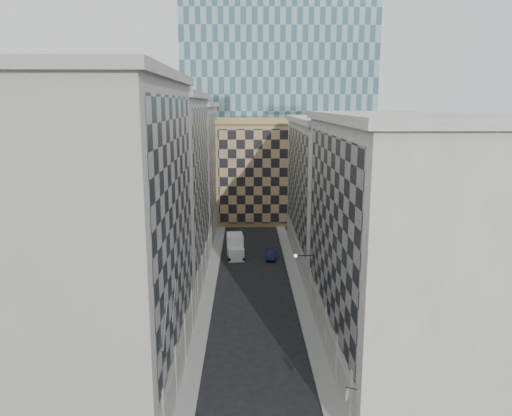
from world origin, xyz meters
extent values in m
cube|color=gray|center=(-5.25, 30.00, 0.07)|extent=(1.50, 100.00, 0.15)
cube|color=gray|center=(5.25, 30.00, 0.07)|extent=(1.50, 100.00, 0.15)
cube|color=#9C978C|center=(-11.00, 11.00, 11.50)|extent=(10.00, 22.00, 23.00)
cube|color=gray|center=(-6.12, 11.00, 13.00)|extent=(0.25, 19.36, 18.00)
cube|color=#9C978C|center=(-6.20, 11.00, 1.60)|extent=(0.45, 21.12, 3.20)
cube|color=#9C978C|center=(-11.00, 11.00, 23.35)|extent=(10.80, 22.80, 0.70)
cylinder|color=#9C978C|center=(-6.35, 8.25, 2.20)|extent=(0.90, 0.90, 4.40)
cylinder|color=#9C978C|center=(-6.35, 13.75, 2.20)|extent=(0.90, 0.90, 4.40)
cylinder|color=#9C978C|center=(-6.35, 19.25, 2.20)|extent=(0.90, 0.90, 4.40)
cube|color=gray|center=(-11.00, 33.00, 11.00)|extent=(10.00, 22.00, 22.00)
cube|color=gray|center=(-6.12, 33.00, 12.50)|extent=(0.25, 19.36, 17.00)
cube|color=gray|center=(-6.20, 33.00, 1.60)|extent=(0.45, 21.12, 3.20)
cube|color=gray|center=(-11.00, 33.00, 22.35)|extent=(10.80, 22.80, 0.70)
cylinder|color=gray|center=(-6.35, 24.75, 2.20)|extent=(0.90, 0.90, 4.40)
cylinder|color=gray|center=(-6.35, 30.25, 2.20)|extent=(0.90, 0.90, 4.40)
cylinder|color=gray|center=(-6.35, 35.75, 2.20)|extent=(0.90, 0.90, 4.40)
cylinder|color=gray|center=(-6.35, 41.25, 2.20)|extent=(0.90, 0.90, 4.40)
cube|color=#9C978C|center=(-11.00, 55.00, 10.50)|extent=(10.00, 22.00, 21.00)
cube|color=gray|center=(-6.12, 55.00, 12.00)|extent=(0.25, 19.36, 16.00)
cube|color=#9C978C|center=(-6.20, 55.00, 1.60)|extent=(0.45, 21.12, 3.20)
cube|color=#9C978C|center=(-11.00, 55.00, 21.35)|extent=(10.80, 22.80, 0.70)
cylinder|color=#9C978C|center=(-6.35, 46.75, 2.20)|extent=(0.90, 0.90, 4.40)
cylinder|color=#9C978C|center=(-6.35, 52.25, 2.20)|extent=(0.90, 0.90, 4.40)
cylinder|color=#9C978C|center=(-6.35, 57.75, 2.20)|extent=(0.90, 0.90, 4.40)
cylinder|color=#9C978C|center=(-6.35, 63.25, 2.20)|extent=(0.90, 0.90, 4.40)
cube|color=#A6A298|center=(11.00, 15.00, 10.00)|extent=(10.00, 26.00, 20.00)
cube|color=gray|center=(6.12, 15.00, 11.50)|extent=(0.25, 22.88, 15.00)
cube|color=#A6A298|center=(6.20, 15.00, 1.60)|extent=(0.45, 24.96, 3.20)
cube|color=#A6A298|center=(11.00, 15.00, 20.35)|extent=(10.80, 26.80, 0.70)
cylinder|color=#A6A298|center=(6.35, 4.60, 2.20)|extent=(0.90, 0.90, 4.40)
cylinder|color=#A6A298|center=(6.35, 9.80, 2.20)|extent=(0.90, 0.90, 4.40)
cylinder|color=#A6A298|center=(6.35, 15.00, 2.20)|extent=(0.90, 0.90, 4.40)
cylinder|color=#A6A298|center=(6.35, 20.20, 2.20)|extent=(0.90, 0.90, 4.40)
cylinder|color=#A6A298|center=(6.35, 25.40, 2.20)|extent=(0.90, 0.90, 4.40)
cube|color=#A6A298|center=(11.00, 42.00, 9.50)|extent=(10.00, 28.00, 19.00)
cube|color=gray|center=(6.12, 42.00, 11.00)|extent=(0.25, 24.64, 14.00)
cube|color=#A6A298|center=(6.20, 42.00, 1.60)|extent=(0.45, 26.88, 3.20)
cube|color=#A6A298|center=(11.00, 42.00, 19.35)|extent=(10.80, 28.80, 0.70)
cube|color=tan|center=(2.00, 68.00, 9.00)|extent=(16.00, 14.00, 18.00)
cube|color=tan|center=(2.00, 60.90, 9.00)|extent=(15.20, 0.25, 16.50)
cube|color=tan|center=(2.00, 68.00, 18.40)|extent=(16.80, 14.80, 0.80)
cube|color=#322C27|center=(0.00, 82.00, 14.00)|extent=(6.00, 6.00, 28.00)
cube|color=#322C27|center=(0.00, 82.00, 28.70)|extent=(7.00, 7.00, 1.40)
cone|color=#322C27|center=(0.00, 82.00, 39.40)|extent=(7.20, 7.20, 20.00)
cylinder|color=gray|center=(-5.90, 4.00, 8.00)|extent=(0.10, 2.33, 2.33)
cylinder|color=gray|center=(-5.90, 8.00, 8.00)|extent=(0.10, 2.33, 2.33)
cylinder|color=black|center=(5.10, 24.00, 6.20)|extent=(1.80, 0.08, 0.08)
sphere|color=#FFE5B2|center=(4.20, 24.00, 6.20)|extent=(0.36, 0.36, 0.36)
cube|color=white|center=(-2.26, 42.09, 0.88)|extent=(2.35, 2.52, 1.77)
cube|color=white|center=(-2.47, 44.63, 1.52)|extent=(2.54, 3.71, 3.04)
cylinder|color=black|center=(-3.17, 41.22, 0.44)|extent=(0.37, 0.90, 0.88)
cylinder|color=black|center=(-1.22, 41.38, 0.44)|extent=(0.37, 0.90, 0.88)
cylinder|color=black|center=(-3.54, 45.72, 0.44)|extent=(0.37, 0.90, 0.88)
cylinder|color=black|center=(-1.59, 45.88, 0.44)|extent=(0.37, 0.90, 0.88)
imported|color=#10143C|center=(2.63, 42.56, 0.64)|extent=(1.52, 3.95, 1.28)
cylinder|color=black|center=(5.60, 3.00, 4.16)|extent=(0.69, 0.36, 0.06)
cube|color=tan|center=(5.40, 3.00, 3.80)|extent=(0.32, 0.60, 0.64)
camera|label=1|loc=(-0.86, -24.78, 21.41)|focal=35.00mm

